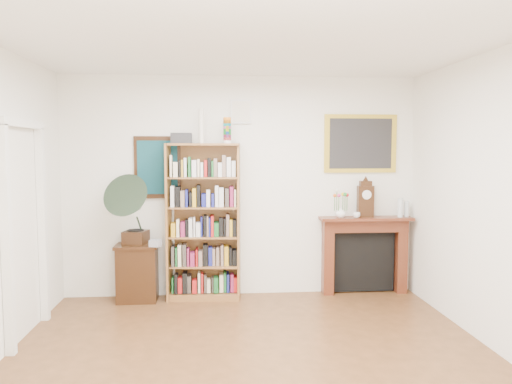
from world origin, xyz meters
TOP-DOWN VIEW (x-y plane):
  - room at (0.00, 0.00)m, footprint 4.51×5.01m
  - door_casing at (-2.21, 1.20)m, footprint 0.08×1.02m
  - teal_poster at (-1.05, 2.48)m, footprint 0.58×0.04m
  - small_picture at (0.00, 2.48)m, footprint 0.26×0.04m
  - gilt_painting at (1.55, 2.48)m, footprint 0.95×0.04m
  - bookshelf at (-0.47, 2.32)m, footprint 0.92×0.40m
  - side_cabinet at (-1.30, 2.29)m, footprint 0.52×0.38m
  - fireplace at (1.60, 2.41)m, footprint 1.20×0.30m
  - gramophone at (-1.31, 2.19)m, footprint 0.68×0.78m
  - cd_stack at (-1.05, 2.15)m, footprint 0.15×0.15m
  - mantel_clock at (1.60, 2.38)m, footprint 0.20×0.12m
  - flower_vase at (1.27, 2.34)m, footprint 0.14×0.14m
  - teacup at (1.46, 2.30)m, footprint 0.11×0.11m
  - bottle_left at (2.05, 2.34)m, footprint 0.07×0.07m
  - bottle_right at (2.15, 2.38)m, footprint 0.06×0.06m

SIDE VIEW (x-z plane):
  - side_cabinet at x=-1.30m, z-range 0.00..0.71m
  - fireplace at x=1.60m, z-range 0.08..1.09m
  - cd_stack at x=-1.05m, z-range 0.71..0.79m
  - teacup at x=1.46m, z-range 1.01..1.08m
  - flower_vase at x=1.27m, z-range 1.01..1.14m
  - bookshelf at x=-0.47m, z-range -0.03..2.21m
  - bottle_right at x=2.15m, z-range 1.01..1.21m
  - bottle_left at x=2.05m, z-range 1.01..1.25m
  - gramophone at x=-1.31m, z-range 0.76..1.64m
  - mantel_clock at x=1.60m, z-range 1.00..1.46m
  - door_casing at x=-2.21m, z-range 0.18..2.35m
  - room at x=0.00m, z-range -0.01..2.81m
  - teal_poster at x=-1.05m, z-range 1.26..2.04m
  - gilt_painting at x=1.55m, z-range 1.58..2.33m
  - small_picture at x=0.00m, z-range 2.20..2.50m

